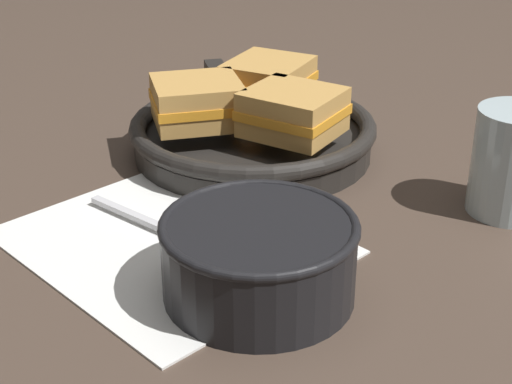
{
  "coord_description": "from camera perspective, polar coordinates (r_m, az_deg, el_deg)",
  "views": [
    {
      "loc": [
        0.35,
        -0.49,
        0.34
      ],
      "look_at": [
        -0.02,
        0.02,
        0.04
      ],
      "focal_mm": 55.0,
      "sensor_mm": 36.0,
      "label": 1
    }
  ],
  "objects": [
    {
      "name": "spoon",
      "position": [
        0.68,
        -4.92,
        -3.46
      ],
      "size": [
        0.18,
        0.03,
        0.01
      ],
      "rotation": [
        0.0,
        0.0,
        -0.05
      ],
      "color": "silver",
      "rests_on": "napkin"
    },
    {
      "name": "napkin",
      "position": [
        0.69,
        -6.21,
        -3.57
      ],
      "size": [
        0.3,
        0.27,
        0.0
      ],
      "color": "white",
      "rests_on": "ground_plane"
    },
    {
      "name": "sandwich_near_left",
      "position": [
        0.83,
        -4.3,
        6.55
      ],
      "size": [
        0.12,
        0.13,
        0.05
      ],
      "rotation": [
        0.0,
        0.0,
        5.58
      ],
      "color": "#C18E47",
      "rests_on": "skillet"
    },
    {
      "name": "ground_plane",
      "position": [
        0.69,
        0.45,
        -3.53
      ],
      "size": [
        4.0,
        4.0,
        0.0
      ],
      "primitive_type": "plane",
      "color": "#47382D"
    },
    {
      "name": "skillet",
      "position": [
        0.86,
        -0.26,
        4.19
      ],
      "size": [
        0.33,
        0.3,
        0.04
      ],
      "color": "black",
      "rests_on": "ground_plane"
    },
    {
      "name": "soup_bowl",
      "position": [
        0.6,
        0.22,
        -4.52
      ],
      "size": [
        0.15,
        0.15,
        0.07
      ],
      "color": "black",
      "rests_on": "ground_plane"
    },
    {
      "name": "sandwich_far_left",
      "position": [
        0.89,
        0.9,
        8.1
      ],
      "size": [
        0.1,
        0.1,
        0.05
      ],
      "rotation": [
        0.0,
        0.0,
        9.59
      ],
      "color": "#C18E47",
      "rests_on": "skillet"
    },
    {
      "name": "sandwich_near_right",
      "position": [
        0.8,
        2.7,
        5.83
      ],
      "size": [
        0.1,
        0.09,
        0.05
      ],
      "rotation": [
        0.0,
        0.0,
        7.92
      ],
      "color": "#C18E47",
      "rests_on": "skillet"
    }
  ]
}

